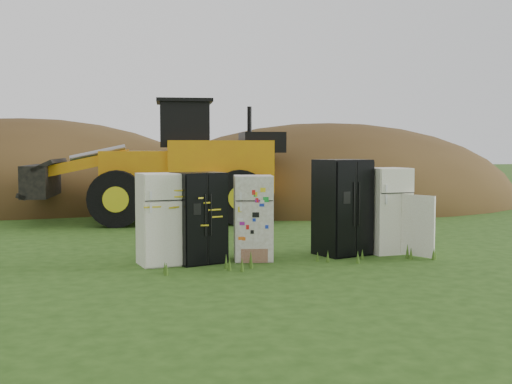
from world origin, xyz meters
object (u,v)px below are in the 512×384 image
Objects in this scene: fridge_sticker at (253,218)px; fridge_open_door at (387,210)px; fridge_leftmost at (160,219)px; fridge_black_right at (342,207)px; fridge_black_side at (199,218)px; wheel_loader at (154,161)px.

fridge_sticker is 2.96m from fridge_open_door.
fridge_leftmost reaches higher than fridge_sticker.
fridge_leftmost is 0.97× the size of fridge_open_door.
fridge_black_right is (1.95, 0.06, 0.15)m from fridge_sticker.
fridge_black_side is 0.88× the size of fridge_black_right.
fridge_open_door is at bearing -52.48° from wheel_loader.
fridge_sticker is at bearing 176.30° from fridge_open_door.
fridge_open_door reaches higher than fridge_leftmost.
fridge_black_right is (3.04, 0.03, 0.11)m from fridge_black_side.
fridge_black_right is at bearing 15.29° from fridge_sticker.
fridge_leftmost is 1.84m from fridge_sticker.
fridge_open_door is (4.80, -0.07, 0.03)m from fridge_leftmost.
fridge_sticker is at bearing -15.99° from fridge_black_side.
fridge_black_side reaches higher than fridge_sticker.
wheel_loader is at bearing 114.35° from fridge_open_door.
fridge_leftmost is 1.00× the size of fridge_black_side.
fridge_leftmost is 7.28m from wheel_loader.
fridge_open_door is at bearing 13.53° from fridge_sticker.
fridge_open_door is at bearing -15.08° from fridge_black_side.
fridge_black_right reaches higher than fridge_open_door.
fridge_black_right is 0.26× the size of wheel_loader.
fridge_black_right is 7.74m from wheel_loader.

